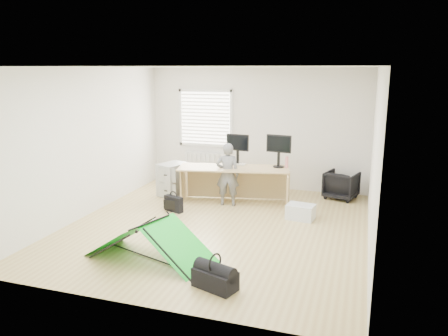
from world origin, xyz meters
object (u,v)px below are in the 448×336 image
(desk, at_px, (233,185))
(thermos, at_px, (287,162))
(filing_cabinet, at_px, (173,179))
(person, at_px, (228,174))
(laptop_bag, at_px, (174,204))
(kite, at_px, (150,241))
(duffel_bag, at_px, (215,279))
(monitor_right, at_px, (279,155))
(storage_crate, at_px, (301,212))
(office_chair, at_px, (341,185))
(monitor_left, at_px, (238,153))

(desk, bearing_deg, thermos, 6.08)
(filing_cabinet, distance_m, person, 1.39)
(person, xyz_separation_m, laptop_bag, (-0.86, -0.70, -0.48))
(kite, relative_size, laptop_bag, 4.45)
(thermos, distance_m, person, 1.20)
(duffel_bag, bearing_deg, desk, 122.07)
(monitor_right, bearing_deg, storage_crate, -46.99)
(person, xyz_separation_m, duffel_bag, (0.87, -3.29, -0.51))
(desk, bearing_deg, duffel_bag, -88.43)
(storage_crate, distance_m, duffel_bag, 2.97)
(duffel_bag, bearing_deg, storage_crate, 96.61)
(desk, bearing_deg, office_chair, 15.30)
(desk, distance_m, filing_cabinet, 1.41)
(monitor_right, height_order, office_chair, monitor_right)
(monitor_right, relative_size, person, 0.40)
(kite, bearing_deg, thermos, 85.26)
(monitor_right, relative_size, storage_crate, 1.03)
(desk, relative_size, thermos, 9.88)
(desk, bearing_deg, monitor_left, 78.87)
(monitor_left, bearing_deg, laptop_bag, -120.69)
(kite, bearing_deg, monitor_right, 87.58)
(office_chair, relative_size, duffel_bag, 1.15)
(filing_cabinet, xyz_separation_m, monitor_left, (1.40, 0.13, 0.63))
(laptop_bag, bearing_deg, monitor_left, 71.96)
(monitor_right, bearing_deg, monitor_left, -172.54)
(filing_cabinet, xyz_separation_m, laptop_bag, (0.46, -1.01, -0.20))
(storage_crate, distance_m, laptop_bag, 2.39)
(thermos, bearing_deg, monitor_left, -178.79)
(monitor_right, distance_m, office_chair, 1.58)
(office_chair, xyz_separation_m, storage_crate, (-0.62, -1.56, -0.15))
(monitor_left, relative_size, duffel_bag, 0.87)
(filing_cabinet, height_order, duffel_bag, filing_cabinet)
(monitor_right, xyz_separation_m, thermos, (0.16, 0.02, -0.13))
(desk, height_order, monitor_right, monitor_right)
(office_chair, height_order, laptop_bag, office_chair)
(person, height_order, storage_crate, person)
(monitor_right, distance_m, kite, 3.50)
(desk, distance_m, laptop_bag, 1.28)
(monitor_left, height_order, monitor_right, monitor_right)
(filing_cabinet, bearing_deg, thermos, 25.55)
(storage_crate, bearing_deg, monitor_left, 150.03)
(person, bearing_deg, filing_cabinet, -22.79)
(office_chair, bearing_deg, filing_cabinet, 30.87)
(monitor_right, distance_m, storage_crate, 1.32)
(filing_cabinet, xyz_separation_m, storage_crate, (2.84, -0.70, -0.21))
(laptop_bag, bearing_deg, office_chair, 53.55)
(filing_cabinet, distance_m, monitor_left, 1.54)
(desk, relative_size, storage_crate, 4.52)
(desk, distance_m, person, 0.31)
(kite, bearing_deg, filing_cabinet, 126.95)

